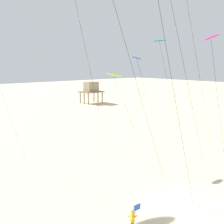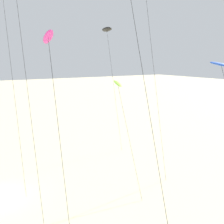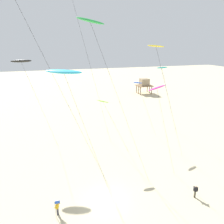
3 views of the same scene
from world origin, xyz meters
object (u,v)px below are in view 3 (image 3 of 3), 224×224
(kite_lime, at_px, (104,103))
(kite_blue, at_px, (138,84))
(kite_magenta, at_px, (157,90))
(kite_green, at_px, (91,23))
(kite_flyer_middle, at_px, (57,208))
(marker_flag, at_px, (56,206))
(kite_black, at_px, (21,61))
(kite_cyan, at_px, (64,72))
(kite_yellow, at_px, (157,49))
(kite_teal, at_px, (162,69))
(stilt_house, at_px, (144,83))
(kite_flyer_nearest, at_px, (195,191))

(kite_lime, xyz_separation_m, kite_blue, (7.49, 4.13, 1.77))
(kite_magenta, distance_m, kite_green, 10.46)
(kite_flyer_middle, relative_size, marker_flag, 0.80)
(kite_magenta, bearing_deg, kite_green, 179.91)
(kite_magenta, relative_size, kite_lime, 1.37)
(kite_black, height_order, kite_magenta, kite_black)
(kite_magenta, bearing_deg, kite_lime, 120.50)
(kite_cyan, height_order, kite_yellow, kite_yellow)
(kite_teal, bearing_deg, kite_lime, -159.62)
(kite_green, relative_size, kite_blue, 1.79)
(kite_blue, xyz_separation_m, stilt_house, (17.61, 33.45, -6.89))
(kite_cyan, bearing_deg, kite_magenta, 13.53)
(kite_black, bearing_deg, marker_flag, -78.15)
(kite_teal, relative_size, kite_lime, 1.43)
(kite_magenta, relative_size, kite_flyer_middle, 7.79)
(kite_magenta, xyz_separation_m, kite_flyer_nearest, (3.28, -4.95, -11.47))
(kite_cyan, distance_m, marker_flag, 13.79)
(kite_blue, distance_m, kite_yellow, 10.06)
(kite_black, distance_m, marker_flag, 21.74)
(kite_blue, bearing_deg, stilt_house, 62.24)
(kite_blue, bearing_deg, kite_green, -131.54)
(kite_black, relative_size, kite_cyan, 0.99)
(kite_flyer_nearest, bearing_deg, kite_lime, 121.70)
(kite_yellow, distance_m, stilt_house, 47.21)
(kite_flyer_nearest, xyz_separation_m, kite_flyer_middle, (-15.87, 2.08, 0.00))
(kite_black, height_order, marker_flag, kite_black)
(kite_cyan, xyz_separation_m, stilt_house, (31.26, 48.02, -11.28))
(kite_cyan, bearing_deg, kite_black, 108.42)
(kite_teal, height_order, kite_green, kite_green)
(kite_black, distance_m, kite_lime, 14.19)
(kite_blue, bearing_deg, kite_teal, 5.63)
(kite_lime, distance_m, kite_yellow, 10.86)
(kite_green, height_order, stilt_house, kite_green)
(kite_black, bearing_deg, kite_teal, -2.57)
(stilt_house, height_order, marker_flag, stilt_house)
(kite_teal, bearing_deg, kite_flyer_nearest, -104.64)
(kite_lime, height_order, kite_flyer_middle, kite_lime)
(kite_green, distance_m, marker_flag, 18.86)
(kite_flyer_middle, bearing_deg, kite_yellow, 25.84)
(stilt_house, xyz_separation_m, marker_flag, (-33.12, -48.59, -2.37))
(kite_black, height_order, stilt_house, kite_black)
(kite_magenta, height_order, kite_yellow, kite_yellow)
(kite_flyer_middle, bearing_deg, kite_green, 30.66)
(kite_teal, height_order, marker_flag, kite_teal)
(kite_blue, relative_size, kite_yellow, 0.64)
(kite_teal, bearing_deg, kite_black, 177.43)
(kite_teal, distance_m, kite_flyer_middle, 28.32)
(kite_black, distance_m, kite_green, 16.54)
(kite_black, bearing_deg, kite_flyer_middle, -77.76)
(kite_black, height_order, kite_green, kite_green)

